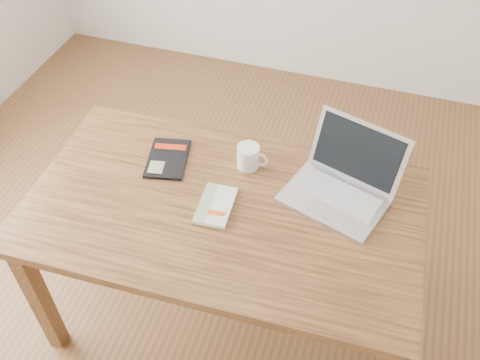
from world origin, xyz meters
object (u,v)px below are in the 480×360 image
(desk, at_px, (223,221))
(laptop, at_px, (342,183))
(white_guidebook, at_px, (216,205))
(black_guidebook, at_px, (168,158))
(coffee_mug, at_px, (249,157))

(desk, bearing_deg, laptop, 24.84)
(desk, height_order, laptop, laptop)
(white_guidebook, xyz_separation_m, black_guidebook, (-0.28, 0.19, -0.00))
(desk, xyz_separation_m, black_guidebook, (-0.30, 0.18, 0.10))
(black_guidebook, height_order, laptop, laptop)
(desk, height_order, coffee_mug, coffee_mug)
(black_guidebook, relative_size, coffee_mug, 2.00)
(black_guidebook, distance_m, laptop, 0.72)
(desk, bearing_deg, white_guidebook, -155.72)
(black_guidebook, bearing_deg, white_guidebook, -45.80)
(black_guidebook, xyz_separation_m, laptop, (0.72, 0.03, 0.05))
(laptop, bearing_deg, coffee_mug, -167.54)
(white_guidebook, relative_size, coffee_mug, 1.61)
(desk, height_order, white_guidebook, white_guidebook)
(black_guidebook, xyz_separation_m, coffee_mug, (0.33, 0.07, 0.05))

